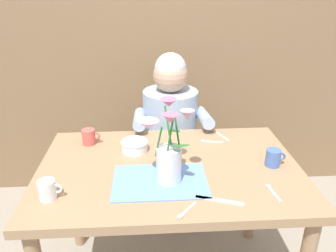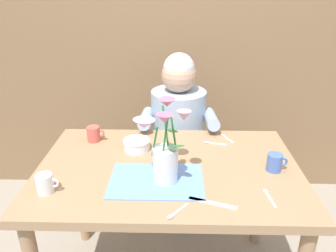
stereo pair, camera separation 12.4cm
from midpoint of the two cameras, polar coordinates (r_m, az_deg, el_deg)
wood_panel_backdrop at (r=2.41m, az=2.24°, el=16.98°), size 4.00×0.10×2.50m
dining_table at (r=1.62m, az=2.30°, el=-9.78°), size 1.20×0.80×0.74m
seated_person at (r=2.19m, az=3.33°, el=-2.61°), size 0.45×0.47×1.14m
striped_placemat at (r=1.46m, az=0.50°, el=-9.26°), size 0.40×0.28×0.00m
flower_vase at (r=1.39m, az=1.92°, el=-4.19°), size 0.25×0.25×0.34m
ceramic_bowl at (r=1.70m, az=-3.24°, el=-3.12°), size 0.14×0.14×0.06m
dinner_knife at (r=1.35m, az=10.24°, el=-12.75°), size 0.19×0.08×0.00m
tea_cup at (r=1.61m, az=19.72°, el=-5.84°), size 0.09×0.07×0.08m
ceramic_mug at (r=1.44m, az=-17.71°, el=-9.30°), size 0.09×0.07×0.08m
coffee_cup at (r=1.81m, az=-10.51°, el=-1.35°), size 0.09×0.07×0.08m
spoon_0 at (r=1.87m, az=11.54°, el=-1.86°), size 0.06×0.11×0.01m
spoon_1 at (r=1.28m, az=4.02°, el=-14.57°), size 0.09×0.10×0.01m
spoon_2 at (r=1.79m, az=9.39°, el=-2.89°), size 0.12×0.04×0.01m
spoon_3 at (r=1.44m, az=18.92°, el=-11.01°), size 0.03×0.12×0.01m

